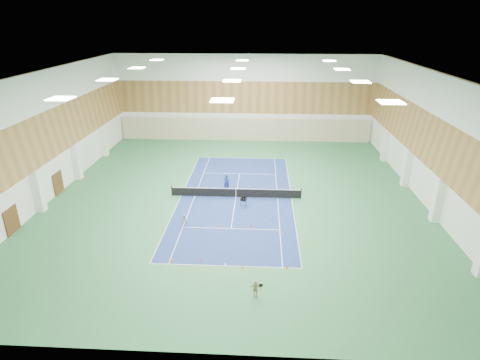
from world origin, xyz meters
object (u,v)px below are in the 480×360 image
at_px(tennis_net, 236,192).
at_px(child_court, 185,220).
at_px(ball_cart, 243,202).
at_px(coach, 226,182).
at_px(child_apron, 255,289).

bearing_deg(tennis_net, child_court, -122.95).
bearing_deg(ball_cart, tennis_net, 126.15).
xyz_separation_m(child_court, ball_cart, (4.81, 4.10, -0.08)).
xyz_separation_m(coach, child_apron, (3.31, -17.01, -0.22)).
bearing_deg(coach, ball_cart, 122.14).
xyz_separation_m(tennis_net, child_court, (-3.96, -6.11, -0.02)).
distance_m(tennis_net, ball_cart, 2.19).
height_order(child_apron, ball_cart, child_apron).
relative_size(coach, child_apron, 1.38).
height_order(child_court, ball_cart, child_court).
height_order(coach, child_court, coach).
xyz_separation_m(coach, child_court, (-2.87, -7.97, -0.29)).
bearing_deg(child_apron, tennis_net, 93.80).
bearing_deg(child_court, tennis_net, 39.93).
bearing_deg(coach, child_apron, 106.55).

